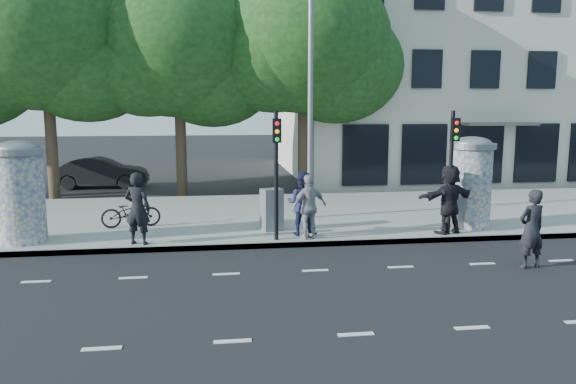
{
  "coord_description": "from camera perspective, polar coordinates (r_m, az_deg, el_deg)",
  "views": [
    {
      "loc": [
        -2.27,
        -10.63,
        3.69
      ],
      "look_at": [
        -0.34,
        3.5,
        1.48
      ],
      "focal_mm": 35.0,
      "sensor_mm": 36.0,
      "label": 1
    }
  ],
  "objects": [
    {
      "name": "cabinet_left",
      "position": [
        16.0,
        -1.66,
        -1.79
      ],
      "size": [
        0.68,
        0.58,
        1.2
      ],
      "primitive_type": "cube",
      "rotation": [
        0.0,
        0.0,
        0.33
      ],
      "color": "gray",
      "rests_on": "sidewalk"
    },
    {
      "name": "ad_column_left",
      "position": [
        16.06,
        -25.59,
        0.23
      ],
      "size": [
        1.36,
        1.36,
        2.65
      ],
      "color": "beige",
      "rests_on": "sidewalk"
    },
    {
      "name": "ped_f",
      "position": [
        16.19,
        16.08,
        -0.7
      ],
      "size": [
        1.9,
        1.1,
        1.93
      ],
      "primitive_type": "imported",
      "rotation": [
        0.0,
        0.0,
        3.41
      ],
      "color": "black",
      "rests_on": "sidewalk"
    },
    {
      "name": "tree_center",
      "position": [
        23.39,
        1.59,
        15.24
      ],
      "size": [
        7.0,
        7.0,
        9.3
      ],
      "color": "#38281C",
      "rests_on": "ground"
    },
    {
      "name": "sidewalk",
      "position": [
        18.63,
        -0.64,
        -2.39
      ],
      "size": [
        40.0,
        8.0,
        0.15
      ],
      "primitive_type": "cube",
      "color": "gray",
      "rests_on": "ground"
    },
    {
      "name": "ped_b",
      "position": [
        14.84,
        -15.04,
        -1.63
      ],
      "size": [
        0.79,
        0.64,
        1.87
      ],
      "primitive_type": "imported",
      "rotation": [
        0.0,
        0.0,
        2.81
      ],
      "color": "black",
      "rests_on": "sidewalk"
    },
    {
      "name": "man_road",
      "position": [
        13.94,
        23.51,
        -3.45
      ],
      "size": [
        0.74,
        0.56,
        1.82
      ],
      "primitive_type": "imported",
      "rotation": [
        0.0,
        0.0,
        3.34
      ],
      "color": "black",
      "rests_on": "ground"
    },
    {
      "name": "cabinet_right",
      "position": [
        16.91,
        17.24,
        -1.56
      ],
      "size": [
        0.64,
        0.5,
        1.23
      ],
      "primitive_type": "cube",
      "rotation": [
        0.0,
        0.0,
        -0.14
      ],
      "color": "slate",
      "rests_on": "sidewalk"
    },
    {
      "name": "tree_near_left",
      "position": [
        23.48,
        -11.11,
        14.45
      ],
      "size": [
        6.8,
        6.8,
        8.97
      ],
      "color": "#38281C",
      "rests_on": "ground"
    },
    {
      "name": "tree_mid_left",
      "position": [
        24.12,
        -23.52,
        14.78
      ],
      "size": [
        7.2,
        7.2,
        9.57
      ],
      "color": "#38281C",
      "rests_on": "ground"
    },
    {
      "name": "ad_column_right",
      "position": [
        17.19,
        18.04,
        1.17
      ],
      "size": [
        1.36,
        1.36,
        2.65
      ],
      "color": "beige",
      "rests_on": "sidewalk"
    },
    {
      "name": "street_lamp",
      "position": [
        17.57,
        2.34,
        12.4
      ],
      "size": [
        0.25,
        0.93,
        8.0
      ],
      "color": "slate",
      "rests_on": "sidewalk"
    },
    {
      "name": "bicycle",
      "position": [
        17.07,
        -15.67,
        -1.98
      ],
      "size": [
        0.87,
        1.77,
        0.89
      ],
      "primitive_type": "imported",
      "rotation": [
        0.0,
        0.0,
        1.74
      ],
      "color": "black",
      "rests_on": "sidewalk"
    },
    {
      "name": "lane_dash_near",
      "position": [
        9.48,
        6.91,
        -14.17
      ],
      "size": [
        32.0,
        0.12,
        0.01
      ],
      "primitive_type": "cube",
      "color": "silver",
      "rests_on": "ground"
    },
    {
      "name": "traffic_pole_near",
      "position": [
        14.59,
        -1.18,
        3.06
      ],
      "size": [
        0.22,
        0.31,
        3.4
      ],
      "color": "black",
      "rests_on": "sidewalk"
    },
    {
      "name": "ped_e",
      "position": [
        14.95,
        2.17,
        -1.51
      ],
      "size": [
        1.15,
        0.89,
        1.73
      ],
      "primitive_type": "imported",
      "rotation": [
        0.0,
        0.0,
        3.49
      ],
      "color": "#959497",
      "rests_on": "sidewalk"
    },
    {
      "name": "car_mid",
      "position": [
        26.69,
        -18.5,
        1.88
      ],
      "size": [
        1.47,
        4.15,
        1.37
      ],
      "primitive_type": "imported",
      "rotation": [
        0.0,
        0.0,
        1.57
      ],
      "color": "black",
      "rests_on": "ground"
    },
    {
      "name": "ground",
      "position": [
        11.48,
        4.09,
        -9.98
      ],
      "size": [
        120.0,
        120.0,
        0.0
      ],
      "primitive_type": "plane",
      "color": "black",
      "rests_on": "ground"
    },
    {
      "name": "lane_dash_far",
      "position": [
        12.79,
        2.8,
        -7.97
      ],
      "size": [
        32.0,
        0.12,
        0.01
      ],
      "primitive_type": "cube",
      "color": "silver",
      "rests_on": "ground"
    },
    {
      "name": "ped_c",
      "position": [
        15.36,
        1.44,
        -1.18
      ],
      "size": [
        1.06,
        0.96,
        1.76
      ],
      "primitive_type": "imported",
      "rotation": [
        0.0,
        0.0,
        2.71
      ],
      "color": "#1A1F43",
      "rests_on": "sidewalk"
    },
    {
      "name": "curb",
      "position": [
        14.81,
        1.27,
        -5.33
      ],
      "size": [
        40.0,
        0.1,
        0.16
      ],
      "primitive_type": "cube",
      "color": "slate",
      "rests_on": "ground"
    },
    {
      "name": "building",
      "position": [
        33.86,
        17.57,
        12.31
      ],
      "size": [
        20.3,
        15.85,
        12.0
      ],
      "color": "beige",
      "rests_on": "ground"
    },
    {
      "name": "traffic_pole_far",
      "position": [
        15.88,
        16.32,
        3.17
      ],
      "size": [
        0.22,
        0.31,
        3.4
      ],
      "color": "black",
      "rests_on": "sidewalk"
    }
  ]
}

